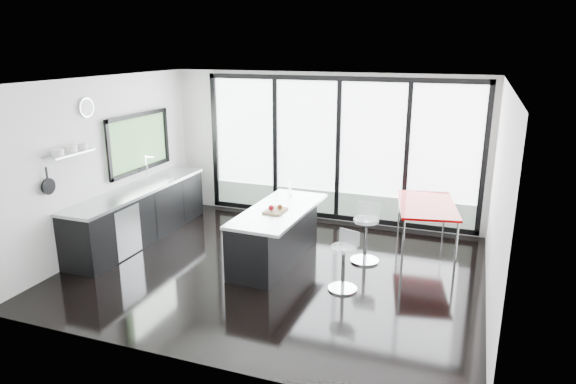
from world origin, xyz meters
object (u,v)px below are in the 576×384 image
at_px(bar_stool_far, 365,240).
at_px(island, 275,234).
at_px(red_table, 425,228).
at_px(bar_stool_near, 343,268).

bearing_deg(bar_stool_far, island, -161.39).
bearing_deg(red_table, island, -151.84).
distance_m(island, bar_stool_far, 1.41).
xyz_separation_m(island, bar_stool_far, (1.34, 0.42, -0.08)).
height_order(bar_stool_far, red_table, red_table).
xyz_separation_m(island, red_table, (2.17, 1.16, -0.03)).
bearing_deg(bar_stool_near, island, 170.85).
height_order(island, bar_stool_near, island).
bearing_deg(bar_stool_far, bar_stool_near, -93.39).
distance_m(bar_stool_near, bar_stool_far, 1.06).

